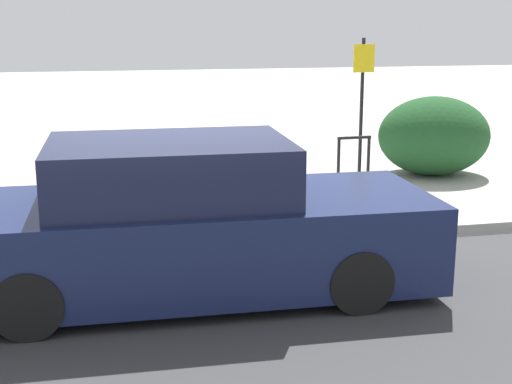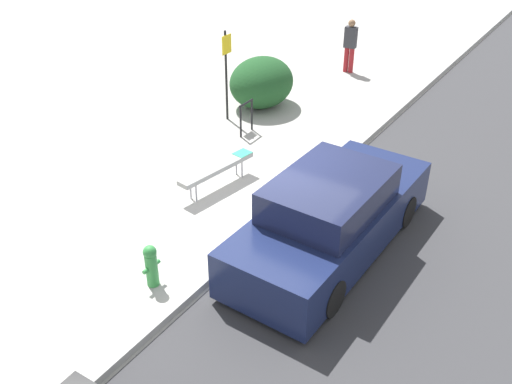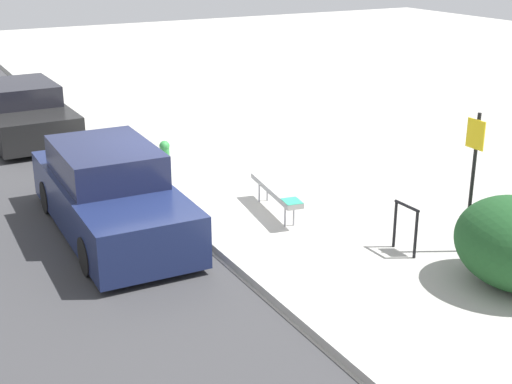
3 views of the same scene
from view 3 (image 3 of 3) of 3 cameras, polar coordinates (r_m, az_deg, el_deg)
The scene contains 8 objects.
ground_plane at distance 12.95m, azimuth -5.99°, elevation -2.20°, with size 60.00×60.00×0.00m, color #ADAAA3.
curb at distance 12.93m, azimuth -6.00°, elevation -1.93°, with size 60.00×0.20×0.13m.
bench at distance 13.01m, azimuth 1.62°, elevation 0.13°, with size 1.92×0.58×0.51m.
bike_rack at distance 11.63m, azimuth 11.88°, elevation -2.48°, with size 0.55×0.06×0.83m.
sign_post at distance 11.61m, azimuth 16.97°, elevation 1.67°, with size 0.36×0.08×2.30m.
fire_hydrant at distance 15.25m, azimuth -7.29°, elevation 2.79°, with size 0.36×0.22×0.77m.
parked_car_near at distance 12.40m, azimuth -11.61°, elevation -0.18°, with size 4.68×1.83×1.51m.
parked_car_far at distance 19.04m, azimuth -18.23°, elevation 6.08°, with size 4.57×1.99×1.37m.
Camera 3 is at (11.16, -4.47, 4.83)m, focal length 50.00 mm.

